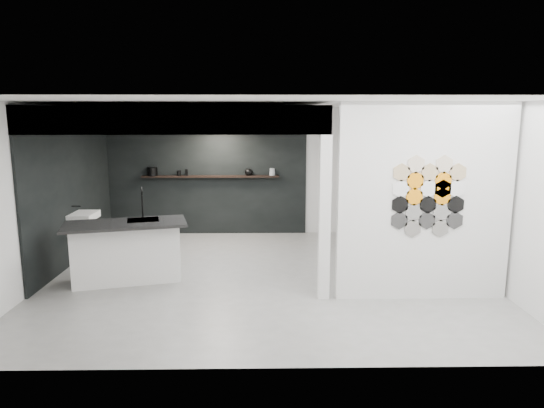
{
  "coord_description": "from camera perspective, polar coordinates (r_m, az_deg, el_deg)",
  "views": [
    {
      "loc": [
        -0.04,
        -7.68,
        2.6
      ],
      "look_at": [
        0.1,
        0.3,
        1.15
      ],
      "focal_mm": 32.0,
      "sensor_mm": 36.0,
      "label": 1
    }
  ],
  "objects": [
    {
      "name": "stockpot",
      "position": [
        10.89,
        -13.9,
        3.74
      ],
      "size": [
        0.25,
        0.25,
        0.18
      ],
      "primitive_type": "cylinder",
      "rotation": [
        0.0,
        0.0,
        -0.11
      ],
      "color": "black",
      "rests_on": "display_shelf"
    },
    {
      "name": "bulkhead",
      "position": [
        8.77,
        -9.4,
        9.84
      ],
      "size": [
        4.4,
        4.0,
        0.4
      ],
      "primitive_type": "cube",
      "color": "silver",
      "rests_on": "corner_column"
    },
    {
      "name": "wall_basin",
      "position": [
        9.23,
        -21.27,
        -1.34
      ],
      "size": [
        0.4,
        0.6,
        0.12
      ],
      "primitive_type": "cube",
      "color": "silver",
      "rests_on": "bay_clad_left"
    },
    {
      "name": "bay_clad_back",
      "position": [
        10.82,
        -7.69,
        2.64
      ],
      "size": [
        4.4,
        0.04,
        2.35
      ],
      "primitive_type": "cube",
      "color": "black",
      "rests_on": "floor"
    },
    {
      "name": "fascia_beam",
      "position": [
        6.88,
        -11.73,
        9.66
      ],
      "size": [
        4.4,
        0.16,
        0.4
      ],
      "primitive_type": "cube",
      "color": "silver",
      "rests_on": "corner_column"
    },
    {
      "name": "bottle_dark",
      "position": [
        10.75,
        -10.01,
        3.69
      ],
      "size": [
        0.07,
        0.07,
        0.14
      ],
      "primitive_type": "cylinder",
      "rotation": [
        0.0,
        0.0,
        0.28
      ],
      "color": "black",
      "rests_on": "display_shelf"
    },
    {
      "name": "hex_tile_cluster",
      "position": [
        7.07,
        17.98,
        0.87
      ],
      "size": [
        1.04,
        0.02,
        1.16
      ],
      "color": "#2D2D2D",
      "rests_on": "partition_panel"
    },
    {
      "name": "glass_vase",
      "position": [
        10.62,
        0.03,
        3.81
      ],
      "size": [
        0.11,
        0.11,
        0.16
      ],
      "primitive_type": "cylinder",
      "rotation": [
        0.0,
        0.0,
        0.02
      ],
      "color": "gray",
      "rests_on": "display_shelf"
    },
    {
      "name": "glass_bowl",
      "position": [
        10.62,
        0.03,
        3.62
      ],
      "size": [
        0.14,
        0.14,
        0.09
      ],
      "primitive_type": "cylinder",
      "rotation": [
        0.0,
        0.0,
        -0.09
      ],
      "color": "gray",
      "rests_on": "display_shelf"
    },
    {
      "name": "display_shelf",
      "position": [
        10.69,
        -7.24,
        3.24
      ],
      "size": [
        3.0,
        0.15,
        0.04
      ],
      "primitive_type": "cube",
      "color": "black",
      "rests_on": "bay_clad_back"
    },
    {
      "name": "corner_column",
      "position": [
        6.89,
        6.19,
        -1.72
      ],
      "size": [
        0.16,
        0.16,
        2.35
      ],
      "primitive_type": "cube",
      "color": "silver",
      "rests_on": "floor"
    },
    {
      "name": "utensil_cup",
      "position": [
        10.78,
        -10.89,
        3.59
      ],
      "size": [
        0.1,
        0.1,
        0.11
      ],
      "primitive_type": "cylinder",
      "rotation": [
        0.0,
        0.0,
        0.17
      ],
      "color": "black",
      "rests_on": "display_shelf"
    },
    {
      "name": "floor",
      "position": [
        8.11,
        -0.68,
        -8.44
      ],
      "size": [
        7.0,
        6.0,
        0.01
      ],
      "primitive_type": "cube",
      "color": "gray"
    },
    {
      "name": "bay_clad_left",
      "position": [
        9.44,
        -22.29,
        0.84
      ],
      "size": [
        0.04,
        4.0,
        2.35
      ],
      "primitive_type": "cube",
      "color": "black",
      "rests_on": "floor"
    },
    {
      "name": "kettle",
      "position": [
        10.62,
        -2.76,
        3.79
      ],
      "size": [
        0.23,
        0.23,
        0.15
      ],
      "primitive_type": "ellipsoid",
      "rotation": [
        0.0,
        0.0,
        -0.32
      ],
      "color": "black",
      "rests_on": "display_shelf"
    },
    {
      "name": "kitchen_island",
      "position": [
        8.04,
        -16.7,
        -5.28
      ],
      "size": [
        1.98,
        1.23,
        1.49
      ],
      "rotation": [
        0.0,
        0.0,
        0.24
      ],
      "color": "silver",
      "rests_on": "floor"
    },
    {
      "name": "partition_panel",
      "position": [
        7.16,
        17.46,
        0.16
      ],
      "size": [
        2.45,
        0.15,
        2.8
      ],
      "primitive_type": "cube",
      "color": "silver",
      "rests_on": "floor"
    }
  ]
}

